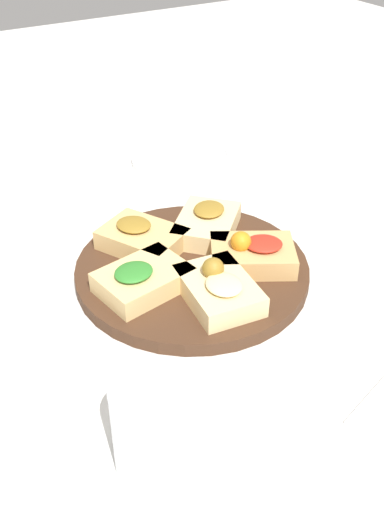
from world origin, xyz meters
The scene contains 10 objects.
ground_plane centered at (0.00, 0.00, 0.00)m, with size 3.00×3.00×0.00m, color silver.
serving_board centered at (0.00, 0.00, 0.01)m, with size 0.34×0.34×0.02m, color #422819.
focaccia_slice_0 centered at (0.08, -0.04, 0.04)m, with size 0.15×0.13×0.05m.
focaccia_slice_1 centered at (0.06, 0.06, 0.04)m, with size 0.14×0.14×0.04m.
focaccia_slice_2 centered at (-0.04, 0.08, 0.04)m, with size 0.13×0.14×0.04m.
focaccia_slice_3 centered at (-0.09, -0.02, 0.04)m, with size 0.13×0.10×0.04m.
focaccia_slice_4 centered at (-0.01, -0.09, 0.04)m, with size 0.10×0.13×0.05m.
plate_left centered at (-0.13, 0.30, 0.01)m, with size 0.20×0.20×0.02m.
plate_right centered at (0.18, 0.34, 0.01)m, with size 0.20×0.20×0.02m.
water_glass centered at (-0.20, -0.26, 0.05)m, with size 0.08×0.08×0.11m, color silver.
Camera 1 is at (-0.36, -0.60, 0.52)m, focal length 42.00 mm.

